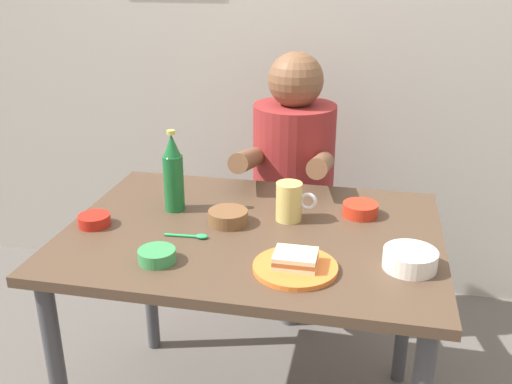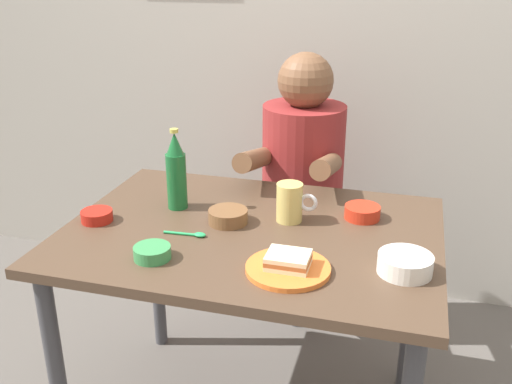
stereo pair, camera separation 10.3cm
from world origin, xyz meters
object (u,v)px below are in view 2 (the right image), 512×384
object	(u,v)px
plate_orange	(288,269)
beer_bottle	(176,173)
dining_table	(252,257)
beer_mug	(290,202)
condiment_bowl_brown	(228,216)
sandwich	(288,260)
stool	(300,252)
person_seated	(303,158)

from	to	relation	value
plate_orange	beer_bottle	world-z (taller)	beer_bottle
dining_table	beer_bottle	xyz separation A→B (m)	(-0.27, 0.09, 0.21)
beer_mug	condiment_bowl_brown	bearing A→B (deg)	-159.82
sandwich	condiment_bowl_brown	size ratio (longest dim) A/B	0.92
stool	condiment_bowl_brown	distance (m)	0.74
beer_mug	condiment_bowl_brown	xyz separation A→B (m)	(-0.18, -0.07, -0.04)
sandwich	condiment_bowl_brown	distance (m)	0.34
dining_table	sandwich	bearing A→B (deg)	-53.24
beer_bottle	condiment_bowl_brown	size ratio (longest dim) A/B	2.18
person_seated	condiment_bowl_brown	world-z (taller)	person_seated
beer_bottle	condiment_bowl_brown	xyz separation A→B (m)	(0.19, -0.07, -0.10)
dining_table	beer_bottle	distance (m)	0.36
stool	person_seated	bearing A→B (deg)	-90.00
person_seated	condiment_bowl_brown	bearing A→B (deg)	-100.61
stool	person_seated	xyz separation A→B (m)	(-0.00, -0.01, 0.42)
beer_mug	beer_bottle	size ratio (longest dim) A/B	0.48
stool	beer_bottle	xyz separation A→B (m)	(-0.30, -0.54, 0.51)
person_seated	beer_bottle	size ratio (longest dim) A/B	2.75
sandwich	dining_table	bearing A→B (deg)	126.76
plate_orange	stool	bearing A→B (deg)	98.71
dining_table	stool	xyz separation A→B (m)	(0.03, 0.63, -0.30)
person_seated	beer_bottle	bearing A→B (deg)	-120.00
beer_mug	condiment_bowl_brown	world-z (taller)	beer_mug
dining_table	condiment_bowl_brown	world-z (taller)	condiment_bowl_brown
stool	plate_orange	world-z (taller)	plate_orange
person_seated	plate_orange	distance (m)	0.84
condiment_bowl_brown	stool	bearing A→B (deg)	79.59
plate_orange	sandwich	distance (m)	0.02
plate_orange	sandwich	size ratio (longest dim) A/B	2.00
beer_mug	person_seated	bearing A→B (deg)	97.22
beer_bottle	dining_table	bearing A→B (deg)	-18.93
dining_table	beer_bottle	world-z (taller)	beer_bottle
person_seated	plate_orange	size ratio (longest dim) A/B	3.27
stool	sandwich	bearing A→B (deg)	-81.29
sandwich	beer_bottle	distance (m)	0.54
condiment_bowl_brown	beer_bottle	bearing A→B (deg)	160.64
dining_table	beer_mug	world-z (taller)	beer_mug
stool	dining_table	bearing A→B (deg)	-92.69
dining_table	stool	bearing A→B (deg)	87.31
dining_table	plate_orange	xyz separation A→B (m)	(0.16, -0.21, 0.10)
dining_table	plate_orange	bearing A→B (deg)	-53.24
sandwich	beer_bottle	bearing A→B (deg)	144.69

